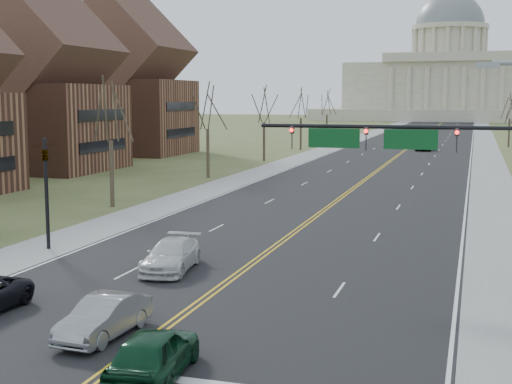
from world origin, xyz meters
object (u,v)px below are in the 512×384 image
Objects in this scene: signal_left at (46,181)px; car_sb_inner_lead at (104,317)px; car_sb_inner_second at (171,255)px; signal_mast at (409,150)px; car_far_nb at (424,146)px; car_far_sb at (420,130)px; car_nb_inner_lead at (154,353)px.

signal_left reaches higher than car_sb_inner_lead.
car_sb_inner_second is (8.26, -2.42, -2.98)m from signal_left.
signal_mast is at bearing 5.46° from car_sb_inner_second.
signal_left is 15.68m from car_sb_inner_lead.
signal_mast reaches higher than car_far_nb.
car_far_nb is 49.66m from car_far_sb.
car_far_nb is 1.13× the size of car_far_sb.
car_sb_inner_second is 130.75m from car_far_sb.
car_sb_inner_lead is at bearing -88.89° from car_far_sb.
car_sb_inner_lead is 0.92× the size of car_far_sb.
signal_left is at bearing 133.46° from car_sb_inner_lead.
signal_left is at bearing 81.26° from car_far_nb.
signal_mast is 12.05m from car_sb_inner_second.
signal_left is 1.21× the size of car_sb_inner_second.
signal_left is at bearing 156.38° from car_sb_inner_second.
car_nb_inner_lead is at bearing -38.25° from car_sb_inner_lead.
car_sb_inner_lead is at bearing -87.33° from car_sb_inner_second.
car_far_nb is (14.38, 78.85, -2.98)m from signal_left.
signal_mast is 2.63× the size of car_far_sb.
car_nb_inner_lead is 1.06× the size of car_sb_inner_lead.
car_far_sb reaches higher than car_sb_inner_second.
car_sb_inner_lead is 9.49m from car_sb_inner_second.
signal_mast is 79.15m from car_far_nb.
car_sb_inner_lead is 90.73m from car_far_nb.
car_far_sb is (0.05, 140.09, 0.09)m from car_sb_inner_lead.
car_nb_inner_lead is (13.10, -14.61, -2.94)m from signal_left.
signal_mast is 2.45× the size of car_sb_inner_second.
signal_left reaches higher than car_sb_inner_second.
car_far_nb is at bearing 78.40° from car_sb_inner_second.
car_nb_inner_lead is 0.91× the size of car_sb_inner_second.
car_far_nb is at bearing 93.31° from signal_mast.
car_sb_inner_second is 81.50m from car_far_nb.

